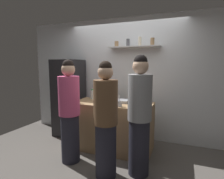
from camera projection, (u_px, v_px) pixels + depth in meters
name	position (u px, v px, depth m)	size (l,w,h in m)	color
ground_plane	(102.00, 161.00, 3.06)	(5.28, 5.28, 0.00)	#59544F
back_wall_assembly	(125.00, 79.00, 4.04)	(4.80, 0.32, 2.60)	white
refrigerator	(69.00, 98.00, 4.17)	(0.58, 0.61, 1.72)	black
counter	(112.00, 126.00, 3.47)	(1.50, 0.69, 0.90)	#9E7A51
baking_pan	(120.00, 101.00, 3.45)	(0.34, 0.24, 0.05)	gray
utensil_holder	(119.00, 104.00, 3.09)	(0.10, 0.10, 0.21)	#B2B2B7
wine_bottle_amber_glass	(75.00, 96.00, 3.41)	(0.07, 0.07, 0.31)	#472814
wine_bottle_pale_glass	(109.00, 93.00, 3.70)	(0.08, 0.08, 0.35)	#B2BFB2
water_bottle_plastic	(93.00, 95.00, 3.79)	(0.09, 0.09, 0.20)	silver
person_pink_top	(70.00, 112.00, 2.96)	(0.34, 0.34, 1.69)	#262633
person_brown_jacket	(106.00, 121.00, 2.55)	(0.34, 0.34, 1.66)	#262633
person_grey_hoodie	(139.00, 117.00, 2.60)	(0.34, 0.34, 1.74)	#262633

